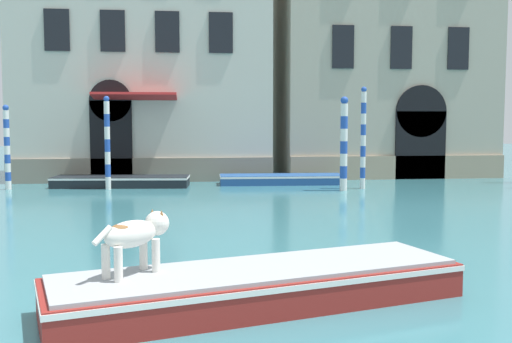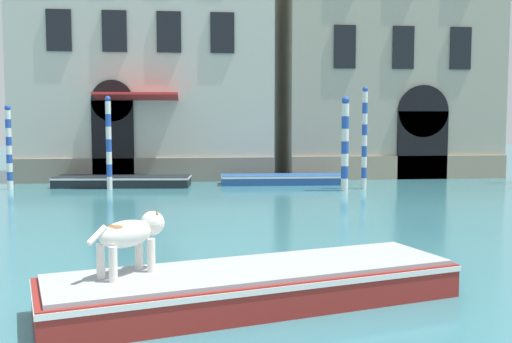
{
  "view_description": "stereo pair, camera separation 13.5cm",
  "coord_description": "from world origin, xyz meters",
  "px_view_note": "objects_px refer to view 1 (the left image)",
  "views": [
    {
      "loc": [
        1.12,
        -3.61,
        2.74
      ],
      "look_at": [
        3.18,
        13.91,
        1.2
      ],
      "focal_mm": 42.0,
      "sensor_mm": 36.0,
      "label": 1
    },
    {
      "loc": [
        1.25,
        -3.62,
        2.74
      ],
      "look_at": [
        3.18,
        13.91,
        1.2
      ],
      "focal_mm": 42.0,
      "sensor_mm": 36.0,
      "label": 2
    }
  ],
  "objects_px": {
    "dog_on_deck": "(136,234)",
    "mooring_pole_1": "(344,143)",
    "boat_foreground": "(259,285)",
    "boat_moored_near_palazzo": "(121,181)",
    "mooring_pole_0": "(363,138)",
    "boat_moored_far": "(281,179)",
    "mooring_pole_4": "(107,142)",
    "mooring_pole_2": "(7,147)"
  },
  "relations": [
    {
      "from": "boat_foreground",
      "to": "dog_on_deck",
      "type": "relative_size",
      "value": 6.33
    },
    {
      "from": "dog_on_deck",
      "to": "mooring_pole_2",
      "type": "height_order",
      "value": "mooring_pole_2"
    },
    {
      "from": "boat_moored_far",
      "to": "mooring_pole_0",
      "type": "relative_size",
      "value": 1.31
    },
    {
      "from": "boat_foreground",
      "to": "mooring_pole_2",
      "type": "xyz_separation_m",
      "value": [
        -7.98,
        15.66,
        1.37
      ]
    },
    {
      "from": "dog_on_deck",
      "to": "boat_moored_far",
      "type": "xyz_separation_m",
      "value": [
        4.72,
        16.55,
        -0.92
      ]
    },
    {
      "from": "mooring_pole_2",
      "to": "mooring_pole_0",
      "type": "bearing_deg",
      "value": -5.51
    },
    {
      "from": "dog_on_deck",
      "to": "mooring_pole_1",
      "type": "bearing_deg",
      "value": 18.9
    },
    {
      "from": "mooring_pole_0",
      "to": "mooring_pole_4",
      "type": "height_order",
      "value": "mooring_pole_0"
    },
    {
      "from": "mooring_pole_1",
      "to": "mooring_pole_0",
      "type": "bearing_deg",
      "value": 30.94
    },
    {
      "from": "boat_moored_near_palazzo",
      "to": "mooring_pole_4",
      "type": "height_order",
      "value": "mooring_pole_4"
    },
    {
      "from": "boat_foreground",
      "to": "boat_moored_far",
      "type": "xyz_separation_m",
      "value": [
        2.96,
        16.37,
        -0.09
      ]
    },
    {
      "from": "dog_on_deck",
      "to": "boat_moored_far",
      "type": "height_order",
      "value": "dog_on_deck"
    },
    {
      "from": "dog_on_deck",
      "to": "boat_moored_far",
      "type": "distance_m",
      "value": 17.24
    },
    {
      "from": "boat_foreground",
      "to": "boat_moored_far",
      "type": "relative_size",
      "value": 1.22
    },
    {
      "from": "boat_foreground",
      "to": "boat_moored_near_palazzo",
      "type": "height_order",
      "value": "boat_foreground"
    },
    {
      "from": "boat_moored_far",
      "to": "mooring_pole_4",
      "type": "bearing_deg",
      "value": -169.18
    },
    {
      "from": "mooring_pole_1",
      "to": "boat_foreground",
      "type": "bearing_deg",
      "value": -109.83
    },
    {
      "from": "boat_foreground",
      "to": "dog_on_deck",
      "type": "height_order",
      "value": "dog_on_deck"
    },
    {
      "from": "dog_on_deck",
      "to": "mooring_pole_0",
      "type": "bearing_deg",
      "value": 16.82
    },
    {
      "from": "mooring_pole_2",
      "to": "boat_foreground",
      "type": "bearing_deg",
      "value": -63.0
    },
    {
      "from": "dog_on_deck",
      "to": "mooring_pole_2",
      "type": "xyz_separation_m",
      "value": [
        -6.21,
        15.84,
        0.54
      ]
    },
    {
      "from": "boat_moored_near_palazzo",
      "to": "mooring_pole_4",
      "type": "distance_m",
      "value": 1.87
    },
    {
      "from": "mooring_pole_2",
      "to": "dog_on_deck",
      "type": "bearing_deg",
      "value": -68.58
    },
    {
      "from": "boat_moored_near_palazzo",
      "to": "mooring_pole_4",
      "type": "xyz_separation_m",
      "value": [
        -0.42,
        -0.85,
        1.61
      ]
    },
    {
      "from": "boat_moored_far",
      "to": "mooring_pole_4",
      "type": "height_order",
      "value": "mooring_pole_4"
    },
    {
      "from": "boat_moored_near_palazzo",
      "to": "mooring_pole_0",
      "type": "distance_m",
      "value": 9.91
    },
    {
      "from": "boat_moored_near_palazzo",
      "to": "mooring_pole_2",
      "type": "xyz_separation_m",
      "value": [
        -4.29,
        -0.48,
        1.44
      ]
    },
    {
      "from": "dog_on_deck",
      "to": "mooring_pole_1",
      "type": "distance_m",
      "value": 15.5
    },
    {
      "from": "dog_on_deck",
      "to": "mooring_pole_4",
      "type": "xyz_separation_m",
      "value": [
        -2.34,
        15.47,
        0.71
      ]
    },
    {
      "from": "dog_on_deck",
      "to": "mooring_pole_4",
      "type": "relative_size",
      "value": 0.28
    },
    {
      "from": "boat_foreground",
      "to": "mooring_pole_4",
      "type": "bearing_deg",
      "value": 89.12
    },
    {
      "from": "dog_on_deck",
      "to": "mooring_pole_2",
      "type": "distance_m",
      "value": 17.02
    },
    {
      "from": "boat_moored_far",
      "to": "mooring_pole_2",
      "type": "bearing_deg",
      "value": -174.14
    },
    {
      "from": "boat_foreground",
      "to": "dog_on_deck",
      "type": "distance_m",
      "value": 1.96
    },
    {
      "from": "mooring_pole_4",
      "to": "mooring_pole_2",
      "type": "bearing_deg",
      "value": 174.6
    },
    {
      "from": "boat_moored_far",
      "to": "mooring_pole_1",
      "type": "height_order",
      "value": "mooring_pole_1"
    },
    {
      "from": "mooring_pole_2",
      "to": "mooring_pole_4",
      "type": "relative_size",
      "value": 0.91
    },
    {
      "from": "mooring_pole_0",
      "to": "mooring_pole_2",
      "type": "distance_m",
      "value": 13.93
    },
    {
      "from": "boat_moored_near_palazzo",
      "to": "mooring_pole_1",
      "type": "bearing_deg",
      "value": -10.32
    },
    {
      "from": "mooring_pole_0",
      "to": "boat_moored_far",
      "type": "bearing_deg",
      "value": 145.02
    },
    {
      "from": "mooring_pole_1",
      "to": "mooring_pole_2",
      "type": "bearing_deg",
      "value": 171.67
    },
    {
      "from": "mooring_pole_1",
      "to": "mooring_pole_4",
      "type": "distance_m",
      "value": 9.19
    }
  ]
}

